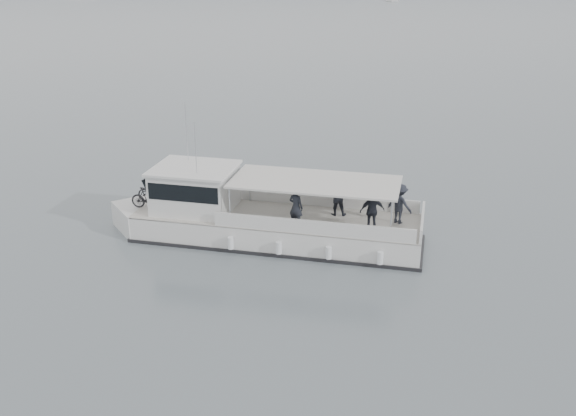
{
  "coord_description": "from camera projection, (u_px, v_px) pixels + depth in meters",
  "views": [
    {
      "loc": [
        -2.77,
        -29.14,
        12.45
      ],
      "look_at": [
        -0.11,
        -1.88,
        1.6
      ],
      "focal_mm": 40.0,
      "sensor_mm": 36.0,
      "label": 1
    }
  ],
  "objects": [
    {
      "name": "ground",
      "position": [
        286.0,
        224.0,
        31.8
      ],
      "size": [
        1400.0,
        1400.0,
        0.0
      ],
      "primitive_type": "plane",
      "color": "#50595F",
      "rests_on": "ground"
    },
    {
      "name": "tour_boat",
      "position": [
        250.0,
        217.0,
        29.9
      ],
      "size": [
        14.9,
        7.76,
        6.33
      ],
      "rotation": [
        0.0,
        0.0,
        -0.33
      ],
      "color": "silver",
      "rests_on": "ground"
    }
  ]
}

